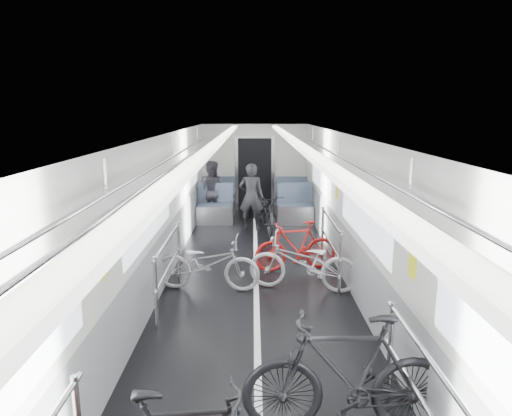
% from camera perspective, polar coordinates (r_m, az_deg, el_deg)
% --- Properties ---
extents(car_shell, '(3.02, 14.01, 2.41)m').
position_cam_1_polar(car_shell, '(8.07, -0.02, 0.29)').
color(car_shell, black).
rests_on(car_shell, ground).
extents(bike_left_far, '(1.70, 0.75, 0.87)m').
position_cam_1_polar(bike_left_far, '(7.23, -6.06, -6.90)').
color(bike_left_far, '#9A999D').
rests_on(bike_left_far, floor).
extents(bike_right_near, '(1.84, 0.55, 1.10)m').
position_cam_1_polar(bike_right_near, '(4.26, 11.40, -19.73)').
color(bike_right_near, black).
rests_on(bike_right_near, floor).
extents(bike_right_mid, '(1.81, 0.95, 0.90)m').
position_cam_1_polar(bike_right_mid, '(7.21, 5.90, -6.82)').
color(bike_right_mid, '#AFAFB4').
rests_on(bike_right_mid, floor).
extents(bike_right_far, '(1.54, 0.71, 0.90)m').
position_cam_1_polar(bike_right_far, '(8.05, 5.03, -4.78)').
color(bike_right_far, red).
rests_on(bike_right_far, floor).
extents(bike_aisle, '(0.80, 1.78, 0.90)m').
position_cam_1_polar(bike_aisle, '(10.67, 1.40, -0.50)').
color(bike_aisle, black).
rests_on(bike_aisle, floor).
extents(person_standing, '(0.63, 0.47, 1.59)m').
position_cam_1_polar(person_standing, '(10.69, -0.60, 1.40)').
color(person_standing, black).
rests_on(person_standing, floor).
extents(person_seated, '(0.82, 0.67, 1.54)m').
position_cam_1_polar(person_seated, '(11.72, -5.64, 2.17)').
color(person_seated, '#2D2A31').
rests_on(person_seated, floor).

